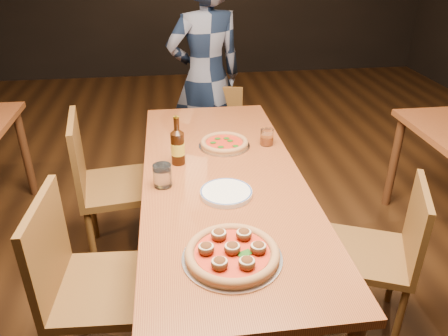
{
  "coord_description": "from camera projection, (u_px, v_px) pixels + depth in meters",
  "views": [
    {
      "loc": [
        -0.24,
        -1.92,
        1.82
      ],
      "look_at": [
        0.0,
        -0.05,
        0.82
      ],
      "focal_mm": 35.0,
      "sensor_mm": 36.0,
      "label": 1
    }
  ],
  "objects": [
    {
      "name": "ground",
      "position": [
        223.0,
        287.0,
        2.56
      ],
      "size": [
        9.0,
        9.0,
        0.0
      ],
      "primitive_type": "plane",
      "color": "black"
    },
    {
      "name": "table_main",
      "position": [
        223.0,
        188.0,
        2.24
      ],
      "size": [
        0.8,
        2.0,
        0.75
      ],
      "color": "maroon",
      "rests_on": "ground"
    },
    {
      "name": "chair_main_nw",
      "position": [
        106.0,
        287.0,
        1.89
      ],
      "size": [
        0.47,
        0.47,
        0.96
      ],
      "primitive_type": null,
      "rotation": [
        0.0,
        0.0,
        1.51
      ],
      "color": "brown",
      "rests_on": "ground"
    },
    {
      "name": "chair_main_sw",
      "position": [
        120.0,
        185.0,
        2.64
      ],
      "size": [
        0.51,
        0.51,
        0.98
      ],
      "primitive_type": null,
      "rotation": [
        0.0,
        0.0,
        1.7
      ],
      "color": "brown",
      "rests_on": "ground"
    },
    {
      "name": "chair_main_e",
      "position": [
        368.0,
        253.0,
        2.16
      ],
      "size": [
        0.53,
        0.53,
        0.87
      ],
      "primitive_type": null,
      "rotation": [
        0.0,
        0.0,
        -1.96
      ],
      "color": "brown",
      "rests_on": "ground"
    },
    {
      "name": "chair_end",
      "position": [
        215.0,
        140.0,
        3.41
      ],
      "size": [
        0.47,
        0.47,
        0.82
      ],
      "primitive_type": null,
      "rotation": [
        0.0,
        0.0,
        -0.25
      ],
      "color": "brown",
      "rests_on": "ground"
    },
    {
      "name": "pizza_meatball",
      "position": [
        232.0,
        253.0,
        1.63
      ],
      "size": [
        0.38,
        0.38,
        0.07
      ],
      "rotation": [
        0.0,
        0.0,
        -0.37
      ],
      "color": "#B7B7BF",
      "rests_on": "table_main"
    },
    {
      "name": "pizza_margherita",
      "position": [
        224.0,
        143.0,
        2.51
      ],
      "size": [
        0.3,
        0.3,
        0.04
      ],
      "rotation": [
        0.0,
        0.0,
        0.13
      ],
      "color": "#B7B7BF",
      "rests_on": "table_main"
    },
    {
      "name": "plate_stack",
      "position": [
        226.0,
        193.0,
        2.04
      ],
      "size": [
        0.24,
        0.24,
        0.02
      ],
      "primitive_type": "cylinder",
      "color": "white",
      "rests_on": "table_main"
    },
    {
      "name": "beer_bottle",
      "position": [
        178.0,
        147.0,
        2.29
      ],
      "size": [
        0.07,
        0.07,
        0.26
      ],
      "rotation": [
        0.0,
        0.0,
        0.26
      ],
      "color": "black",
      "rests_on": "table_main"
    },
    {
      "name": "water_glass",
      "position": [
        162.0,
        175.0,
        2.1
      ],
      "size": [
        0.09,
        0.09,
        0.11
      ],
      "primitive_type": "cylinder",
      "color": "white",
      "rests_on": "table_main"
    },
    {
      "name": "amber_glass",
      "position": [
        267.0,
        137.0,
        2.52
      ],
      "size": [
        0.08,
        0.08,
        0.1
      ],
      "primitive_type": "cylinder",
      "color": "#A94713",
      "rests_on": "table_main"
    },
    {
      "name": "diner",
      "position": [
        206.0,
        78.0,
        3.41
      ],
      "size": [
        0.7,
        0.55,
        1.68
      ],
      "primitive_type": "imported",
      "rotation": [
        0.0,
        0.0,
        3.42
      ],
      "color": "black",
      "rests_on": "ground"
    }
  ]
}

